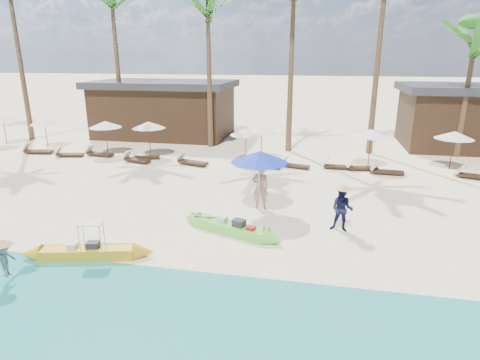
% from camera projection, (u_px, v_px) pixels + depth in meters
% --- Properties ---
extents(ground, '(240.00, 240.00, 0.00)m').
position_uv_depth(ground, '(196.00, 234.00, 14.48)').
color(ground, beige).
rests_on(ground, ground).
extents(wet_sand_strip, '(240.00, 4.50, 0.01)m').
position_uv_depth(wet_sand_strip, '(134.00, 320.00, 9.80)').
color(wet_sand_strip, tan).
rests_on(wet_sand_strip, ground).
extents(green_canoe, '(4.54, 1.92, 0.60)m').
position_uv_depth(green_canoe, '(230.00, 228.00, 14.54)').
color(green_canoe, '#61CE3F').
rests_on(green_canoe, ground).
extents(yellow_canoe, '(4.64, 1.42, 1.22)m').
position_uv_depth(yellow_canoe, '(88.00, 252.00, 12.75)').
color(yellow_canoe, gold).
rests_on(yellow_canoe, ground).
extents(tourist, '(0.74, 0.55, 1.87)m').
position_uv_depth(tourist, '(260.00, 187.00, 16.70)').
color(tourist, tan).
rests_on(tourist, ground).
extents(vendor_green, '(0.93, 0.79, 1.67)m').
position_uv_depth(vendor_green, '(342.00, 210.00, 14.54)').
color(vendor_green, '#121433').
rests_on(vendor_green, ground).
extents(vendor_yellow, '(0.40, 0.67, 1.03)m').
position_uv_depth(vendor_yellow, '(5.00, 260.00, 11.27)').
color(vendor_yellow, gray).
rests_on(vendor_yellow, ground).
extents(blue_umbrella, '(2.36, 2.36, 2.54)m').
position_uv_depth(blue_umbrella, '(259.00, 157.00, 16.07)').
color(blue_umbrella, '#99999E').
rests_on(blue_umbrella, ground).
extents(resort_parasol_1, '(2.04, 2.04, 2.10)m').
position_uv_depth(resort_parasol_1, '(3.00, 118.00, 28.73)').
color(resort_parasol_1, '#342115').
rests_on(resort_parasol_1, ground).
extents(resort_parasol_2, '(1.94, 1.94, 1.99)m').
position_uv_depth(resort_parasol_2, '(44.00, 122.00, 27.73)').
color(resort_parasol_2, '#342115').
rests_on(resort_parasol_2, ground).
extents(lounger_2_left, '(1.93, 0.82, 0.64)m').
position_uv_depth(lounger_2_left, '(36.00, 151.00, 26.29)').
color(lounger_2_left, '#342115').
rests_on(lounger_2_left, ground).
extents(resort_parasol_3, '(2.10, 2.10, 2.16)m').
position_uv_depth(resort_parasol_3, '(105.00, 124.00, 25.74)').
color(resort_parasol_3, '#342115').
rests_on(resort_parasol_3, ground).
extents(lounger_3_left, '(1.81, 0.88, 0.59)m').
position_uv_depth(lounger_3_left, '(68.00, 154.00, 25.50)').
color(lounger_3_left, '#342115').
rests_on(lounger_3_left, ground).
extents(lounger_3_right, '(1.92, 0.84, 0.63)m').
position_uv_depth(lounger_3_right, '(98.00, 153.00, 25.68)').
color(lounger_3_right, '#342115').
rests_on(lounger_3_right, ground).
extents(resort_parasol_4, '(2.13, 2.13, 2.19)m').
position_uv_depth(resort_parasol_4, '(149.00, 125.00, 25.31)').
color(resort_parasol_4, '#342115').
rests_on(resort_parasol_4, ground).
extents(lounger_4_left, '(1.84, 0.98, 0.60)m').
position_uv_depth(lounger_4_left, '(136.00, 159.00, 24.18)').
color(lounger_4_left, '#342115').
rests_on(lounger_4_left, ground).
extents(lounger_4_right, '(1.70, 0.93, 0.55)m').
position_uv_depth(lounger_4_right, '(145.00, 156.00, 24.91)').
color(lounger_4_right, '#342115').
rests_on(lounger_4_right, ground).
extents(resort_parasol_5, '(1.96, 1.96, 2.02)m').
position_uv_depth(resort_parasol_5, '(246.00, 132.00, 23.92)').
color(resort_parasol_5, '#342115').
rests_on(resort_parasol_5, ground).
extents(lounger_5_left, '(2.01, 1.10, 0.65)m').
position_uv_depth(lounger_5_left, '(191.00, 161.00, 23.62)').
color(lounger_5_left, '#342115').
rests_on(lounger_5_left, ground).
extents(resort_parasol_6, '(2.02, 2.02, 2.08)m').
position_uv_depth(resort_parasol_6, '(262.00, 130.00, 24.22)').
color(resort_parasol_6, '#342115').
rests_on(resort_parasol_6, ground).
extents(lounger_6_left, '(1.70, 0.70, 0.56)m').
position_uv_depth(lounger_6_left, '(265.00, 165.00, 22.97)').
color(lounger_6_left, '#342115').
rests_on(lounger_6_left, ground).
extents(lounger_6_right, '(1.70, 0.96, 0.55)m').
position_uv_depth(lounger_6_right, '(294.00, 165.00, 23.02)').
color(lounger_6_right, '#342115').
rests_on(lounger_6_right, ground).
extents(resort_parasol_7, '(2.14, 2.14, 2.20)m').
position_uv_depth(resort_parasol_7, '(371.00, 133.00, 22.67)').
color(resort_parasol_7, '#342115').
rests_on(resort_parasol_7, ground).
extents(lounger_7_left, '(1.74, 0.55, 0.59)m').
position_uv_depth(lounger_7_left, '(336.00, 165.00, 22.79)').
color(lounger_7_left, '#342115').
rests_on(lounger_7_left, ground).
extents(lounger_7_right, '(1.80, 0.79, 0.59)m').
position_uv_depth(lounger_7_right, '(360.00, 167.00, 22.49)').
color(lounger_7_right, '#342115').
rests_on(lounger_7_right, ground).
extents(resort_parasol_8, '(2.12, 2.12, 2.18)m').
position_uv_depth(resort_parasol_8, '(454.00, 135.00, 22.16)').
color(resort_parasol_8, '#342115').
rests_on(resort_parasol_8, ground).
extents(lounger_8_left, '(1.76, 0.60, 0.59)m').
position_uv_depth(lounger_8_left, '(385.00, 171.00, 21.75)').
color(lounger_8_left, '#342115').
rests_on(lounger_8_left, ground).
extents(lounger_9_left, '(1.88, 1.08, 0.61)m').
position_uv_depth(lounger_9_left, '(474.00, 175.00, 20.96)').
color(lounger_9_left, '#342115').
rests_on(lounger_9_left, ground).
extents(palm_2, '(2.08, 2.08, 11.33)m').
position_uv_depth(palm_2, '(113.00, 10.00, 27.83)').
color(palm_2, brown).
rests_on(palm_2, ground).
extents(palm_3, '(2.08, 2.08, 10.52)m').
position_uv_depth(palm_3, '(208.00, 17.00, 25.92)').
color(palm_3, brown).
rests_on(palm_3, ground).
extents(palm_6, '(2.08, 2.08, 8.51)m').
position_uv_depth(palm_6, '(475.00, 40.00, 23.55)').
color(palm_6, brown).
rests_on(palm_6, ground).
extents(pavilion_west, '(10.80, 6.60, 4.30)m').
position_uv_depth(pavilion_west, '(164.00, 108.00, 31.72)').
color(pavilion_west, '#342115').
rests_on(pavilion_west, ground).
extents(pavilion_east, '(8.80, 6.60, 4.30)m').
position_uv_depth(pavilion_east, '(466.00, 116.00, 27.56)').
color(pavilion_east, '#342115').
rests_on(pavilion_east, ground).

